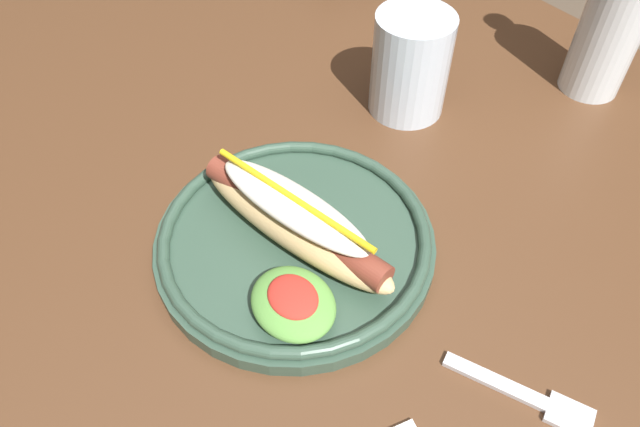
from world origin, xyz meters
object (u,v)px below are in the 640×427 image
Objects in this scene: hot_dog_plate at (295,238)px; glass_bottle at (613,24)px; water_cup at (410,65)px; fork at (529,397)px.

glass_bottle is at bearing 88.37° from hot_dog_plate.
water_cup is 0.24m from glass_bottle.
fork is (0.23, 0.06, -0.02)m from hot_dog_plate.
water_cup reaches higher than fork.
hot_dog_plate is 0.24m from fork.
glass_bottle reaches higher than hot_dog_plate.
fork is at bearing -27.71° from water_cup.
hot_dog_plate is 2.23× the size of water_cup.
fork is 0.53× the size of glass_bottle.
hot_dog_plate is 0.26m from water_cup.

